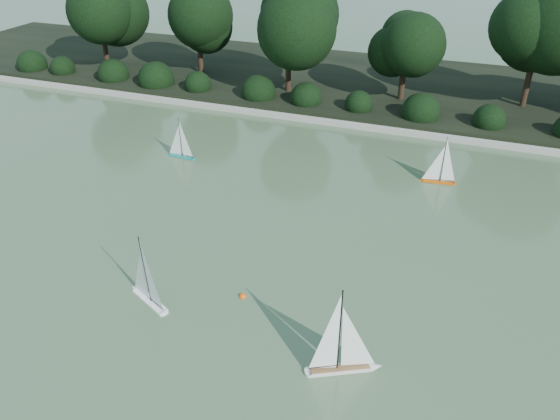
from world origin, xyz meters
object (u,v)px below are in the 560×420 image
Objects in this scene: sailboat_orange at (437,175)px; sailboat_teal at (179,150)px; sailboat_white_a at (146,289)px; race_buoy at (243,297)px; sailboat_white_b at (347,357)px.

sailboat_orange is 7.17m from sailboat_teal.
sailboat_white_a reaches higher than sailboat_teal.
race_buoy is (-2.90, -6.04, -0.21)m from sailboat_orange.
sailboat_white_a is 10.81× the size of race_buoy.
sailboat_orange is 6.71m from race_buoy.
sailboat_orange is 1.05× the size of sailboat_teal.
sailboat_teal is at bearing 136.42° from sailboat_white_b.
sailboat_teal is at bearing -172.39° from sailboat_orange.
sailboat_white_a is at bearing -157.60° from race_buoy.
sailboat_white_b reaches higher than sailboat_white_a.
sailboat_orange is at bearing 7.61° from sailboat_teal.
race_buoy is (1.67, 0.69, -0.25)m from sailboat_white_a.
sailboat_orange is 9.13× the size of race_buoy.
sailboat_teal is (-6.49, 6.18, -0.07)m from sailboat_white_b.
race_buoy is at bearing 154.60° from sailboat_white_b.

